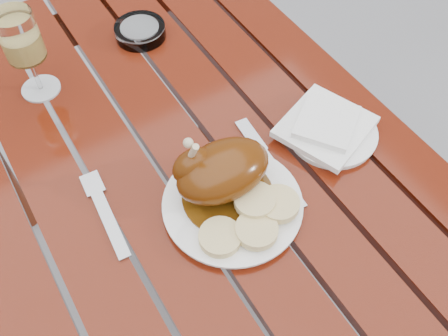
{
  "coord_description": "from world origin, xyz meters",
  "views": [
    {
      "loc": [
        -0.24,
        -0.53,
        1.48
      ],
      "look_at": [
        0.03,
        -0.09,
        0.78
      ],
      "focal_mm": 40.0,
      "sensor_mm": 36.0,
      "label": 1
    }
  ],
  "objects_px": {
    "table": "(193,244)",
    "dinner_plate": "(232,205)",
    "side_plate": "(332,133)",
    "ashtray": "(140,31)",
    "wine_glass": "(27,55)"
  },
  "relations": [
    {
      "from": "ashtray",
      "to": "wine_glass",
      "type": "bearing_deg",
      "value": -170.1
    },
    {
      "from": "table",
      "to": "wine_glass",
      "type": "distance_m",
      "value": 0.58
    },
    {
      "from": "table",
      "to": "ashtray",
      "type": "bearing_deg",
      "value": 76.95
    },
    {
      "from": "table",
      "to": "ashtray",
      "type": "height_order",
      "value": "ashtray"
    },
    {
      "from": "dinner_plate",
      "to": "ashtray",
      "type": "distance_m",
      "value": 0.49
    },
    {
      "from": "side_plate",
      "to": "dinner_plate",
      "type": "bearing_deg",
      "value": -171.38
    },
    {
      "from": "dinner_plate",
      "to": "side_plate",
      "type": "bearing_deg",
      "value": 8.62
    },
    {
      "from": "dinner_plate",
      "to": "side_plate",
      "type": "height_order",
      "value": "dinner_plate"
    },
    {
      "from": "table",
      "to": "side_plate",
      "type": "height_order",
      "value": "side_plate"
    },
    {
      "from": "table",
      "to": "dinner_plate",
      "type": "bearing_deg",
      "value": -85.23
    },
    {
      "from": "side_plate",
      "to": "ashtray",
      "type": "bearing_deg",
      "value": 111.92
    },
    {
      "from": "table",
      "to": "dinner_plate",
      "type": "xyz_separation_m",
      "value": [
        0.01,
        -0.15,
        0.38
      ]
    },
    {
      "from": "table",
      "to": "dinner_plate",
      "type": "distance_m",
      "value": 0.41
    },
    {
      "from": "wine_glass",
      "to": "side_plate",
      "type": "distance_m",
      "value": 0.6
    },
    {
      "from": "wine_glass",
      "to": "ashtray",
      "type": "xyz_separation_m",
      "value": [
        0.25,
        0.04,
        -0.08
      ]
    }
  ]
}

